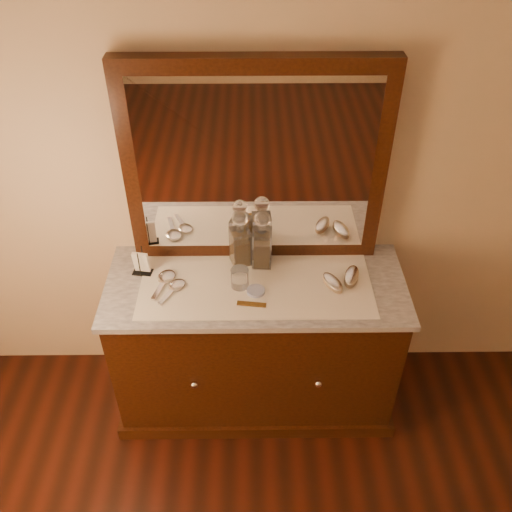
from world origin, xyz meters
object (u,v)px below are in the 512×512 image
decanter_left (240,243)px  hand_mirror_outer (165,279)px  dresser_cabinet (256,345)px  hand_mirror_inner (175,287)px  napkin_rack (141,264)px  brush_far (351,277)px  mirror_frame (255,166)px  pin_dish (256,291)px  comb (252,304)px  decanter_right (262,245)px  brush_near (333,283)px

decanter_left → hand_mirror_outer: (-0.36, -0.14, -0.11)m
dresser_cabinet → hand_mirror_outer: hand_mirror_outer is taller
hand_mirror_outer → hand_mirror_inner: size_ratio=1.17×
napkin_rack → brush_far: napkin_rack is taller
napkin_rack → brush_far: (1.01, -0.07, -0.03)m
mirror_frame → hand_mirror_inner: 0.68m
dresser_cabinet → hand_mirror_outer: (-0.43, 0.02, 0.45)m
dresser_cabinet → pin_dish: bearing=-90.5°
mirror_frame → napkin_rack: size_ratio=8.46×
pin_dish → hand_mirror_outer: size_ratio=0.38×
pin_dish → decanter_left: decanter_left is taller
hand_mirror_inner → napkin_rack: bearing=144.8°
comb → decanter_right: size_ratio=0.43×
pin_dish → napkin_rack: napkin_rack is taller
dresser_cabinet → napkin_rack: size_ratio=9.87×
hand_mirror_outer → decanter_left: bearing=20.9°
dresser_cabinet → comb: bearing=-97.9°
brush_near → decanter_left: bearing=156.9°
comb → brush_far: bearing=26.7°
decanter_right → hand_mirror_inner: 0.46m
napkin_rack → brush_near: (0.91, -0.11, -0.03)m
mirror_frame → comb: bearing=-93.0°
hand_mirror_inner → mirror_frame: bearing=36.4°
comb → pin_dish: bearing=84.1°
hand_mirror_outer → hand_mirror_inner: hand_mirror_outer is taller
pin_dish → comb: bearing=-103.4°
pin_dish → comb: size_ratio=0.64×
dresser_cabinet → hand_mirror_inner: (-0.38, -0.04, 0.45)m
mirror_frame → dresser_cabinet: bearing=-90.0°
brush_near → hand_mirror_outer: (-0.80, 0.05, -0.01)m
napkin_rack → decanter_right: 0.59m
dresser_cabinet → brush_near: 0.59m
napkin_rack → mirror_frame: bearing=16.2°
decanter_right → hand_mirror_inner: (-0.41, -0.18, -0.11)m
mirror_frame → brush_near: bearing=-36.9°
pin_dish → napkin_rack: size_ratio=0.60×
decanter_left → hand_mirror_inner: decanter_left is taller
brush_far → hand_mirror_inner: brush_far is taller
hand_mirror_outer → brush_near: bearing=-3.4°
pin_dish → decanter_left: size_ratio=0.28×
pin_dish → brush_near: bearing=5.9°
pin_dish → brush_far: brush_far is taller
mirror_frame → napkin_rack: bearing=-163.8°
decanter_right → hand_mirror_outer: bearing=-165.3°
brush_far → hand_mirror_inner: 0.84m
mirror_frame → decanter_left: 0.40m
comb → brush_near: bearing=25.2°
brush_far → decanter_left: bearing=165.0°
decanter_right → hand_mirror_inner: size_ratio=1.62×
hand_mirror_inner → brush_near: bearing=0.6°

